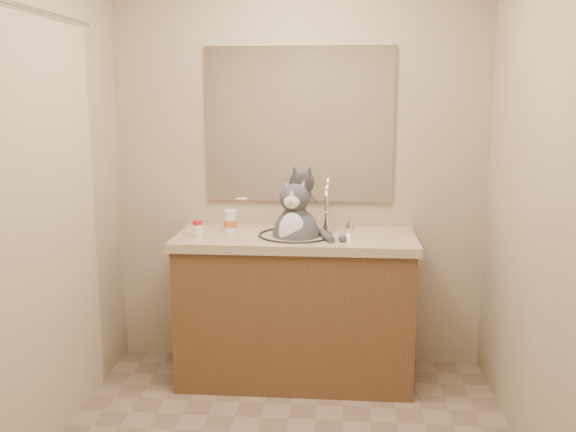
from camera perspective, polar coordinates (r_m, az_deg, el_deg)
The scene contains 8 objects.
room at distance 2.58m, azimuth -0.84°, elevation 1.40°, with size 2.22×2.52×2.42m.
vanity at distance 3.70m, azimuth 0.67°, elevation -7.84°, with size 1.34×0.59×1.12m.
mirror at distance 3.78m, azimuth 1.00°, elevation 8.11°, with size 1.10×0.02×0.90m, color white.
shower_curtain at distance 3.00m, azimuth -21.05°, elevation -1.32°, with size 0.02×1.30×1.93m.
cat at distance 3.56m, azimuth 0.71°, elevation -1.57°, with size 0.37×0.35×0.53m.
pill_bottle_redcap at distance 3.56m, azimuth -8.02°, elevation -1.14°, with size 0.07×0.07×0.09m.
pill_bottle_orange at distance 3.67m, azimuth -5.15°, elevation -0.49°, with size 0.09×0.09×0.13m.
grey_canister at distance 3.67m, azimuth -5.19°, elevation -0.87°, with size 0.06×0.06×0.07m.
Camera 1 is at (0.25, -2.54, 1.61)m, focal length 40.00 mm.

